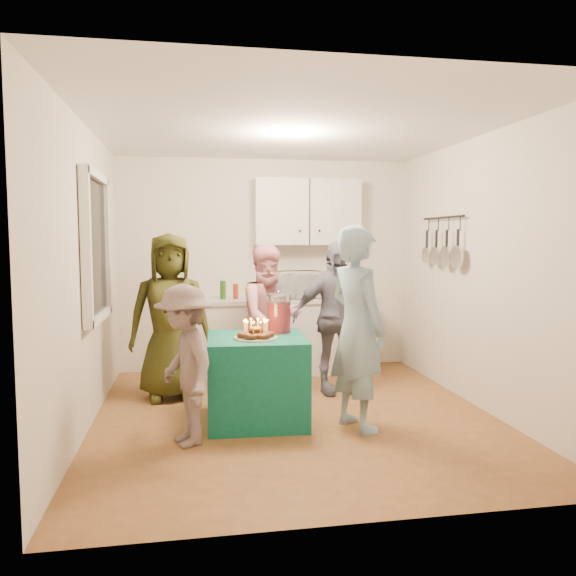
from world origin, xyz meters
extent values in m
plane|color=brown|center=(0.00, 0.00, 0.00)|extent=(4.00, 4.00, 0.00)
plane|color=white|center=(0.00, 0.00, 2.60)|extent=(4.00, 4.00, 0.00)
plane|color=silver|center=(0.00, 2.00, 1.30)|extent=(3.60, 3.60, 0.00)
plane|color=silver|center=(-1.80, 0.00, 1.30)|extent=(4.00, 4.00, 0.00)
plane|color=silver|center=(1.80, 0.00, 1.30)|extent=(4.00, 4.00, 0.00)
cube|color=black|center=(-1.77, 0.30, 1.55)|extent=(0.04, 1.00, 1.20)
cube|color=white|center=(0.20, 1.70, 0.43)|extent=(2.20, 0.58, 0.86)
cube|color=beige|center=(0.20, 1.70, 0.89)|extent=(2.24, 0.62, 0.05)
cube|color=white|center=(0.50, 1.85, 1.95)|extent=(1.30, 0.30, 0.80)
cube|color=black|center=(1.72, 0.70, 1.60)|extent=(0.12, 1.00, 0.60)
imported|color=white|center=(0.38, 1.70, 1.07)|extent=(0.65, 0.51, 0.32)
cube|color=#0E5E4B|center=(-0.36, -0.09, 0.38)|extent=(0.89, 0.89, 0.76)
cylinder|color=red|center=(-0.13, 0.12, 0.93)|extent=(0.22, 0.22, 0.34)
imported|color=#8AAEC9|center=(0.46, -0.42, 0.87)|extent=(0.62, 0.74, 1.74)
imported|color=#575819|center=(-1.14, 0.78, 0.84)|extent=(0.87, 0.61, 1.68)
imported|color=#DA718C|center=(-0.10, 0.86, 0.78)|extent=(0.93, 0.85, 1.56)
imported|color=black|center=(0.57, 0.71, 0.80)|extent=(0.98, 0.50, 1.60)
imported|color=#63504F|center=(-0.98, -0.55, 0.64)|extent=(0.71, 0.93, 1.27)
camera|label=1|loc=(-0.92, -4.96, 1.62)|focal=35.00mm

